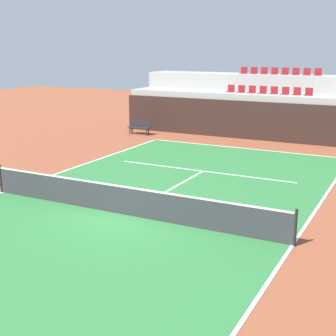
% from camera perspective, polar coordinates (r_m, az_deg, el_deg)
% --- Properties ---
extents(ground_plane, '(80.00, 80.00, 0.00)m').
position_cam_1_polar(ground_plane, '(15.80, -5.10, -5.58)').
color(ground_plane, brown).
extents(court_surface, '(11.00, 24.00, 0.01)m').
position_cam_1_polar(court_surface, '(15.80, -5.10, -5.57)').
color(court_surface, '#2D7238').
rests_on(court_surface, ground_plane).
extents(baseline_far, '(11.00, 0.10, 0.00)m').
position_cam_1_polar(baseline_far, '(26.29, 8.98, 2.33)').
color(baseline_far, white).
rests_on(baseline_far, court_surface).
extents(sideline_left, '(0.10, 24.00, 0.00)m').
position_cam_1_polar(sideline_left, '(19.16, -19.02, -2.73)').
color(sideline_left, white).
rests_on(sideline_left, court_surface).
extents(sideline_right, '(0.10, 24.00, 0.00)m').
position_cam_1_polar(sideline_right, '(13.84, 14.58, -8.89)').
color(sideline_right, white).
rests_on(sideline_right, court_surface).
extents(service_line_far, '(8.26, 0.10, 0.00)m').
position_cam_1_polar(service_line_far, '(21.23, 4.18, -0.37)').
color(service_line_far, white).
rests_on(service_line_far, court_surface).
extents(centre_service_line, '(0.10, 6.40, 0.00)m').
position_cam_1_polar(centre_service_line, '(18.43, 0.23, -2.58)').
color(centre_service_line, white).
rests_on(centre_service_line, court_surface).
extents(back_wall, '(17.84, 0.30, 2.24)m').
position_cam_1_polar(back_wall, '(28.75, 10.87, 5.50)').
color(back_wall, black).
rests_on(back_wall, ground_plane).
extents(stands_tier_lower, '(17.84, 2.40, 2.60)m').
position_cam_1_polar(stands_tier_lower, '(30.01, 11.63, 6.17)').
color(stands_tier_lower, '#9E9E99').
rests_on(stands_tier_lower, ground_plane).
extents(stands_tier_upper, '(17.84, 2.40, 3.62)m').
position_cam_1_polar(stands_tier_upper, '(32.25, 12.87, 7.56)').
color(stands_tier_upper, '#9E9E99').
rests_on(stands_tier_upper, ground_plane).
extents(seating_row_lower, '(5.25, 0.44, 0.44)m').
position_cam_1_polar(seating_row_lower, '(29.94, 11.82, 8.89)').
color(seating_row_lower, maroon).
rests_on(seating_row_lower, stands_tier_lower).
extents(seating_row_upper, '(5.25, 0.44, 0.44)m').
position_cam_1_polar(seating_row_upper, '(32.19, 13.11, 11.00)').
color(seating_row_upper, maroon).
rests_on(seating_row_upper, stands_tier_upper).
extents(tennis_net, '(11.08, 0.08, 1.07)m').
position_cam_1_polar(tennis_net, '(15.64, -5.14, -3.83)').
color(tennis_net, black).
rests_on(tennis_net, court_surface).
extents(player_bench, '(1.50, 0.40, 0.85)m').
position_cam_1_polar(player_bench, '(30.24, -3.40, 4.97)').
color(player_bench, '#232328').
rests_on(player_bench, ground_plane).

